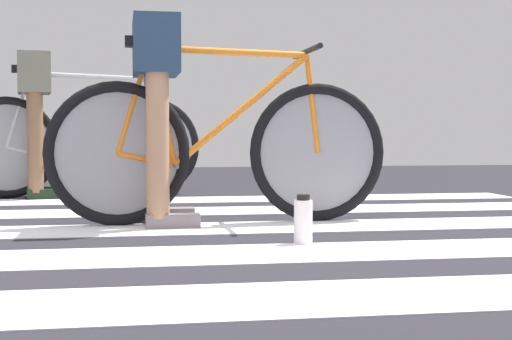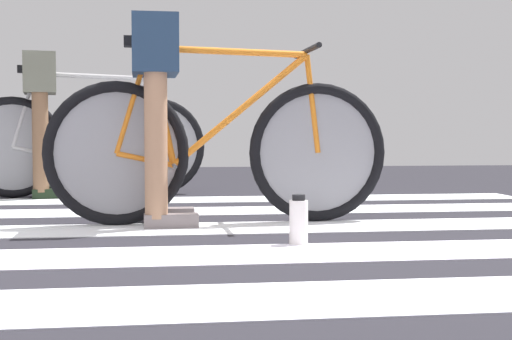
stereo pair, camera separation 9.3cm
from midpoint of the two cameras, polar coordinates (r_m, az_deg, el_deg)
The scene contains 7 objects.
ground at distance 2.83m, azimuth -7.60°, elevation -6.65°, with size 18.00×14.00×0.02m.
crosswalk_markings at distance 2.74m, azimuth -9.30°, elevation -6.73°, with size 5.35×5.00×0.00m.
bicycle_1_of_2 at distance 3.67m, azimuth -2.23°, elevation 1.77°, with size 1.74×0.52×0.93m.
cyclist_1_of_2 at distance 3.65m, azimuth -7.11°, elevation 6.12°, with size 0.32×0.42×1.03m.
bicycle_2_of_2 at distance 5.39m, azimuth -12.67°, elevation 2.07°, with size 1.73×0.53×0.93m.
cyclist_2_of_2 at distance 5.39m, azimuth -16.02°, elevation 4.94°, with size 0.36×0.44×1.02m.
water_bottle at distance 3.00m, azimuth 4.23°, elevation -4.00°, with size 0.08×0.08×0.21m.
Camera 2 is at (0.05, -2.79, 0.48)m, focal length 51.04 mm.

